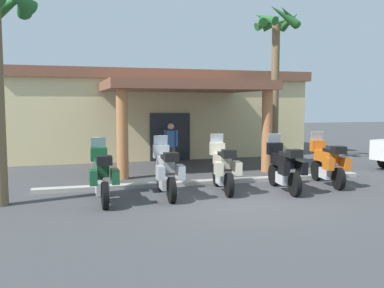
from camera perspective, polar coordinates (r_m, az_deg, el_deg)
The scene contains 10 objects.
ground_plane at distance 11.12m, azimuth 6.76°, elevation -7.69°, with size 80.00×80.00×0.00m, color #424244.
motel_building at distance 21.33m, azimuth -4.68°, elevation 4.20°, with size 14.11×10.39×4.03m.
motorcycle_green at distance 11.11m, azimuth -11.98°, elevation -4.12°, with size 0.71×2.21×1.61m.
motorcycle_silver at distance 11.53m, azimuth -3.48°, elevation -3.66°, with size 0.71×2.21×1.61m.
motorcycle_cream at distance 12.25m, azimuth 4.16°, elevation -3.13°, with size 0.77×2.21×1.61m.
motorcycle_black at distance 12.55m, azimuth 12.26°, elevation -3.03°, with size 0.74×2.21×1.61m.
motorcycle_orange at distance 13.81m, azimuth 17.70°, elevation -2.40°, with size 0.82×2.21×1.61m.
pedestrian at distance 15.95m, azimuth -2.83°, elevation 0.11°, with size 0.47×0.32×1.79m.
palm_tree_near_portico at distance 18.38m, azimuth 11.15°, elevation 12.75°, with size 1.95×2.05×6.50m.
curb_strip at distance 13.47m, azimuth 2.39°, elevation -5.09°, with size 10.60×0.36×0.12m, color #ADA89E.
Camera 1 is at (-4.18, -9.99, 2.52)m, focal length 39.84 mm.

